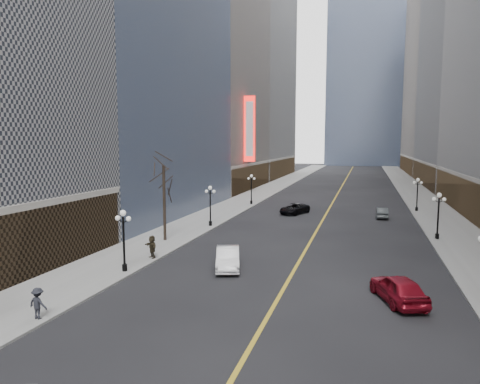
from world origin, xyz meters
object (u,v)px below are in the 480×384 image
Objects in this scene: streetlamp_west_3 at (251,186)px; car_sb_far at (382,213)px; streetlamp_east_2 at (438,211)px; streetlamp_west_2 at (210,201)px; streetlamp_east_3 at (417,191)px; car_nb_mid at (228,258)px; car_nb_far at (295,209)px; streetlamp_west_1 at (124,234)px; car_sb_mid at (398,288)px.

streetlamp_west_3 reaches higher than car_sb_far.
streetlamp_east_2 and streetlamp_west_2 have the same top height.
car_nb_mid is at bearing -117.02° from streetlamp_east_3.
streetlamp_west_1 is at bearing -82.65° from car_nb_far.
car_sb_far is (-4.75, 11.57, -2.25)m from streetlamp_east_2.
streetlamp_east_2 is 1.00× the size of streetlamp_west_1.
streetlamp_west_2 reaches higher than car_sb_far.
streetlamp_west_2 is (-23.60, 0.00, 0.00)m from streetlamp_east_2.
streetlamp_east_2 is 22.40m from car_nb_mid.
streetlamp_west_3 is 1.14× the size of car_sb_far.
streetlamp_east_2 reaches higher than car_sb_mid.
streetlamp_west_2 is 22.24m from car_sb_far.
car_nb_mid is 12.45m from car_sb_mid.
streetlamp_west_1 is 1.14× the size of car_sb_far.
streetlamp_east_2 and streetlamp_west_3 have the same top height.
car_nb_mid is 0.98× the size of car_nb_far.
streetlamp_west_1 is 7.89m from car_nb_mid.
car_sb_mid is at bearing -34.71° from car_nb_mid.
streetlamp_west_2 is 0.92× the size of car_nb_mid.
streetlamp_east_2 is 0.92× the size of car_nb_mid.
streetlamp_west_1 is at bearing -90.00° from streetlamp_west_3.
car_nb_mid is (6.89, -32.77, -2.10)m from streetlamp_west_3.
streetlamp_west_3 is (0.00, 18.00, 0.00)m from streetlamp_west_2.
car_sb_mid is (-4.82, -18.44, -2.06)m from streetlamp_east_2.
car_sb_mid is (-4.82, -36.44, -2.06)m from streetlamp_east_3.
car_sb_far is at bearing 21.79° from car_nb_far.
streetlamp_east_2 is 0.92× the size of car_sb_mid.
streetlamp_west_1 is at bearing -90.00° from streetlamp_west_2.
streetlamp_west_2 is 14.09m from car_nb_far.
streetlamp_east_3 is 17.28m from car_nb_far.
car_nb_mid is 1.23× the size of car_sb_far.
streetlamp_east_2 and streetlamp_west_1 have the same top height.
car_nb_mid reaches higher than car_sb_far.
streetlamp_west_1 is (-23.60, -36.00, 0.00)m from streetlamp_east_3.
streetlamp_west_3 is at bearing 84.28° from car_nb_mid.
car_sb_mid is 30.01m from car_sb_far.
streetlamp_east_2 is 1.14× the size of car_sb_far.
streetlamp_east_2 is 12.71m from car_sb_far.
streetlamp_west_3 is at bearing 142.67° from streetlamp_east_2.
car_nb_far is 1.02× the size of car_sb_mid.
streetlamp_west_1 is 30.66m from car_nb_far.
streetlamp_west_1 reaches higher than car_sb_far.
streetlamp_east_2 is at bearing -14.18° from car_nb_far.
streetlamp_east_2 reaches higher than car_nb_mid.
streetlamp_west_2 is at bearing 31.10° from car_sb_far.
streetlamp_east_2 is 0.90× the size of car_nb_far.
streetlamp_west_3 reaches higher than car_nb_mid.
streetlamp_west_1 is at bearing -142.67° from streetlamp_east_2.
streetlamp_west_3 is at bearing 162.18° from car_nb_far.
streetlamp_east_3 is (0.00, 18.00, 0.00)m from streetlamp_east_2.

